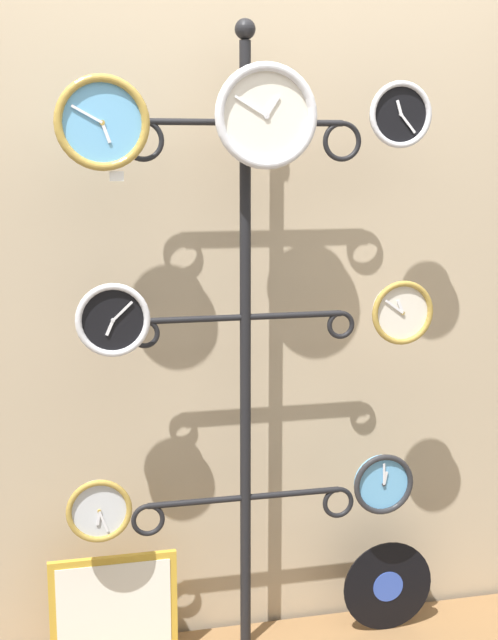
# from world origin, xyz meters

# --- Properties ---
(shop_wall) EXTENTS (4.40, 0.04, 2.80)m
(shop_wall) POSITION_xyz_m (0.00, 0.57, 1.40)
(shop_wall) COLOR tan
(shop_wall) RESTS_ON ground_plane
(display_stand) EXTENTS (0.74, 0.34, 2.05)m
(display_stand) POSITION_xyz_m (0.00, 0.41, 0.75)
(display_stand) COLOR black
(display_stand) RESTS_ON ground_plane
(clock_top_left) EXTENTS (0.27, 0.04, 0.27)m
(clock_top_left) POSITION_xyz_m (-0.43, 0.32, 1.75)
(clock_top_left) COLOR #60A8DB
(clock_top_center) EXTENTS (0.31, 0.04, 0.31)m
(clock_top_center) POSITION_xyz_m (0.04, 0.32, 1.77)
(clock_top_center) COLOR silver
(clock_top_right) EXTENTS (0.20, 0.04, 0.20)m
(clock_top_right) POSITION_xyz_m (0.45, 0.31, 1.78)
(clock_top_right) COLOR black
(clock_middle_left) EXTENTS (0.22, 0.04, 0.22)m
(clock_middle_left) POSITION_xyz_m (-0.42, 0.32, 1.19)
(clock_middle_left) COLOR black
(clock_middle_right) EXTENTS (0.20, 0.04, 0.20)m
(clock_middle_right) POSITION_xyz_m (0.47, 0.30, 1.18)
(clock_middle_right) COLOR silver
(clock_bottom_left) EXTENTS (0.20, 0.04, 0.20)m
(clock_bottom_left) POSITION_xyz_m (-0.47, 0.31, 0.61)
(clock_bottom_left) COLOR silver
(clock_bottom_right) EXTENTS (0.20, 0.04, 0.20)m
(clock_bottom_right) POSITION_xyz_m (0.43, 0.32, 0.62)
(clock_bottom_right) COLOR #60A8DB
(vinyl_record) EXTENTS (0.31, 0.01, 0.31)m
(vinyl_record) POSITION_xyz_m (0.49, 0.39, 0.22)
(vinyl_record) COLOR black
(vinyl_record) RESTS_ON low_shelf
(picture_frame) EXTENTS (0.40, 0.02, 0.36)m
(picture_frame) POSITION_xyz_m (-0.43, 0.39, 0.24)
(picture_frame) COLOR gold
(picture_frame) RESTS_ON low_shelf
(price_tag_upper) EXTENTS (0.04, 0.00, 0.03)m
(price_tag_upper) POSITION_xyz_m (-0.39, 0.32, 1.60)
(price_tag_upper) COLOR white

